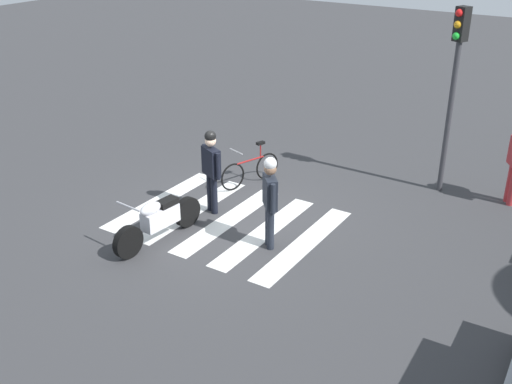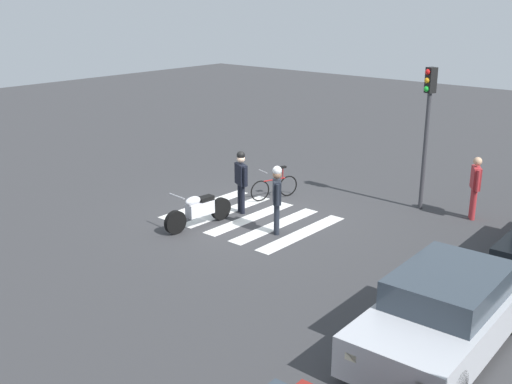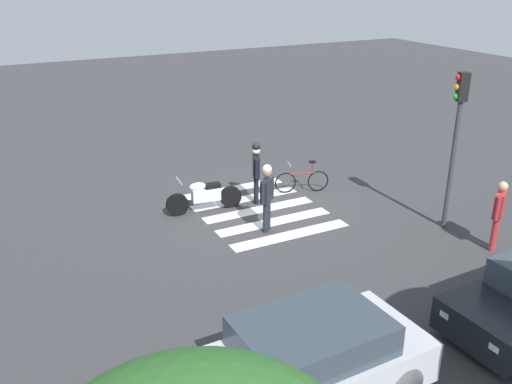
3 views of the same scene
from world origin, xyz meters
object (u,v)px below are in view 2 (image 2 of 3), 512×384
object	(u,v)px
police_motorcycle	(199,210)
officer_on_foot	(241,177)
officer_by_motorcycle	(277,195)
pedestrian_bystander	(475,184)
leaning_bicycle	(275,187)
traffic_light_pole	(427,116)
car_silver_sedan	(444,313)

from	to	relation	value
police_motorcycle	officer_on_foot	world-z (taller)	officer_on_foot
officer_by_motorcycle	pedestrian_bystander	distance (m)	5.60
leaning_bicycle	traffic_light_pole	xyz separation A→B (m)	(-2.05, 3.82, 2.39)
car_silver_sedan	traffic_light_pole	distance (m)	7.92
traffic_light_pole	police_motorcycle	bearing A→B (deg)	-36.28
police_motorcycle	leaning_bicycle	size ratio (longest dim) A/B	1.37
police_motorcycle	car_silver_sedan	size ratio (longest dim) A/B	0.51
leaning_bicycle	car_silver_sedan	xyz separation A→B (m)	(4.63, 7.53, 0.31)
leaning_bicycle	car_silver_sedan	world-z (taller)	car_silver_sedan
officer_on_foot	car_silver_sedan	world-z (taller)	officer_on_foot
officer_by_motorcycle	traffic_light_pole	size ratio (longest dim) A/B	0.45
leaning_bicycle	police_motorcycle	bearing A→B (deg)	-0.51
pedestrian_bystander	traffic_light_pole	size ratio (longest dim) A/B	0.43
officer_by_motorcycle	car_silver_sedan	xyz separation A→B (m)	(2.40, 5.65, -0.39)
leaning_bicycle	officer_by_motorcycle	size ratio (longest dim) A/B	0.87
officer_by_motorcycle	car_silver_sedan	size ratio (longest dim) A/B	0.43
police_motorcycle	leaning_bicycle	xyz separation A→B (m)	(-3.19, 0.03, -0.09)
car_silver_sedan	officer_by_motorcycle	bearing A→B (deg)	-112.98
officer_by_motorcycle	pedestrian_bystander	world-z (taller)	officer_by_motorcycle
pedestrian_bystander	traffic_light_pole	distance (m)	2.29
traffic_light_pole	car_silver_sedan	bearing A→B (deg)	29.07
leaning_bicycle	officer_on_foot	xyz separation A→B (m)	(1.62, 0.09, 0.69)
traffic_light_pole	officer_on_foot	bearing A→B (deg)	-45.47
pedestrian_bystander	officer_on_foot	bearing A→B (deg)	-53.87
pedestrian_bystander	traffic_light_pole	bearing A→B (deg)	-84.44
car_silver_sedan	leaning_bicycle	bearing A→B (deg)	-121.58
car_silver_sedan	traffic_light_pole	xyz separation A→B (m)	(-6.68, -3.71, 2.07)
officer_by_motorcycle	traffic_light_pole	xyz separation A→B (m)	(-4.28, 1.94, 1.69)
police_motorcycle	pedestrian_bystander	xyz separation A→B (m)	(-5.38, 5.34, 0.57)
police_motorcycle	car_silver_sedan	bearing A→B (deg)	79.23
leaning_bicycle	officer_by_motorcycle	xyz separation A→B (m)	(2.23, 1.88, 0.70)
officer_on_foot	traffic_light_pole	size ratio (longest dim) A/B	0.45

